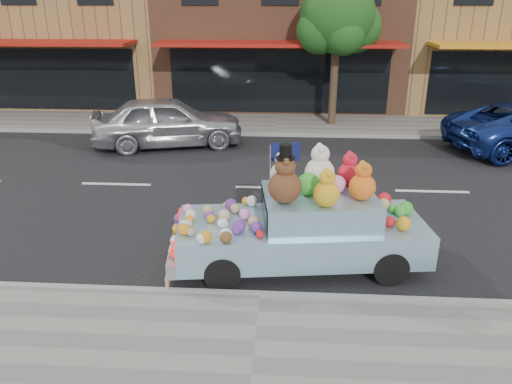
{
  "coord_description": "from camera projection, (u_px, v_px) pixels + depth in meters",
  "views": [
    {
      "loc": [
        0.38,
        -11.78,
        4.53
      ],
      "look_at": [
        -0.16,
        -3.48,
        1.25
      ],
      "focal_mm": 35.0,
      "sensor_mm": 36.0,
      "label": 1
    }
  ],
  "objects": [
    {
      "name": "storefront_right",
      "position": [
        510.0,
        18.0,
        21.8
      ],
      "size": [
        10.0,
        9.8,
        7.3
      ],
      "color": "olive",
      "rests_on": "ground"
    },
    {
      "name": "car_silver",
      "position": [
        168.0,
        121.0,
        15.87
      ],
      "size": [
        5.03,
        3.02,
        1.6
      ],
      "primitive_type": "imported",
      "rotation": [
        0.0,
        0.0,
        1.83
      ],
      "color": "#B6B6BB",
      "rests_on": "ground"
    },
    {
      "name": "art_car",
      "position": [
        303.0,
        223.0,
        8.77
      ],
      "size": [
        4.67,
        2.29,
        2.35
      ],
      "rotation": [
        0.0,
        0.0,
        0.13
      ],
      "color": "black",
      "rests_on": "ground"
    },
    {
      "name": "far_sidewalk",
      "position": [
        277.0,
        124.0,
        18.63
      ],
      "size": [
        60.0,
        3.0,
        0.12
      ],
      "primitive_type": "cube",
      "color": "gray",
      "rests_on": "ground"
    },
    {
      "name": "ground",
      "position": [
        271.0,
        188.0,
        12.62
      ],
      "size": [
        120.0,
        120.0,
        0.0
      ],
      "primitive_type": "plane",
      "color": "black",
      "rests_on": "ground"
    },
    {
      "name": "near_sidewalk",
      "position": [
        253.0,
        360.0,
        6.56
      ],
      "size": [
        60.0,
        3.0,
        0.12
      ],
      "primitive_type": "cube",
      "color": "gray",
      "rests_on": "ground"
    },
    {
      "name": "near_kerb",
      "position": [
        260.0,
        296.0,
        7.95
      ],
      "size": [
        60.0,
        0.12,
        0.13
      ],
      "primitive_type": "cube",
      "color": "gray",
      "rests_on": "ground"
    },
    {
      "name": "street_tree",
      "position": [
        338.0,
        22.0,
        17.23
      ],
      "size": [
        3.0,
        2.7,
        5.22
      ],
      "color": "#38281C",
      "rests_on": "ground"
    },
    {
      "name": "storefront_mid",
      "position": [
        282.0,
        17.0,
        22.4
      ],
      "size": [
        10.0,
        9.8,
        7.3
      ],
      "color": "brown",
      "rests_on": "ground"
    },
    {
      "name": "storefront_left",
      "position": [
        65.0,
        16.0,
        23.0
      ],
      "size": [
        10.0,
        9.8,
        7.3
      ],
      "color": "olive",
      "rests_on": "ground"
    },
    {
      "name": "far_kerb",
      "position": [
        276.0,
        134.0,
        17.24
      ],
      "size": [
        60.0,
        0.12,
        0.13
      ],
      "primitive_type": "cube",
      "color": "gray",
      "rests_on": "ground"
    }
  ]
}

